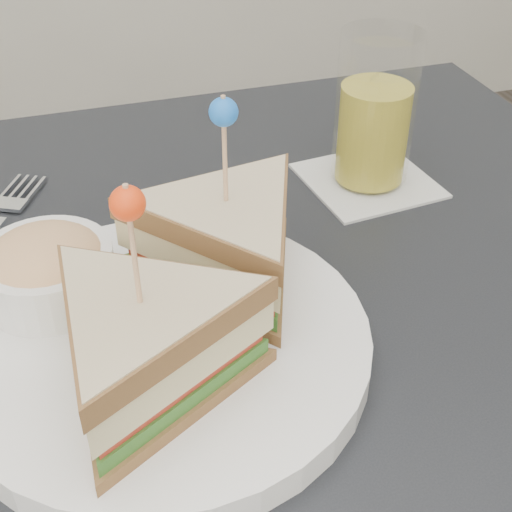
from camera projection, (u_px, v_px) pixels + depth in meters
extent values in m
cube|color=black|center=(247.00, 336.00, 0.53)|extent=(0.80, 0.80, 0.03)
cylinder|color=black|center=(399.00, 319.00, 1.11)|extent=(0.04, 0.04, 0.72)
cylinder|color=white|center=(163.00, 347.00, 0.49)|extent=(0.29, 0.29, 0.02)
cylinder|color=white|center=(162.00, 335.00, 0.48)|extent=(0.29, 0.29, 0.01)
cylinder|color=#E2AE82|center=(134.00, 256.00, 0.38)|extent=(0.00, 0.00, 0.09)
sphere|color=#FF3E10|center=(128.00, 203.00, 0.36)|extent=(0.02, 0.02, 0.02)
cylinder|color=#E2AE82|center=(225.00, 159.00, 0.47)|extent=(0.00, 0.00, 0.09)
sphere|color=blue|center=(224.00, 112.00, 0.45)|extent=(0.02, 0.02, 0.02)
cylinder|color=white|center=(48.00, 276.00, 0.50)|extent=(0.10, 0.10, 0.04)
ellipsoid|color=#E0B772|center=(45.00, 260.00, 0.50)|extent=(0.09, 0.09, 0.04)
cube|color=white|center=(9.00, 204.00, 0.64)|extent=(0.03, 0.03, 0.00)
cube|color=silver|center=(368.00, 180.00, 0.68)|extent=(0.12, 0.12, 0.00)
cylinder|color=gold|center=(373.00, 133.00, 0.65)|extent=(0.07, 0.07, 0.09)
cylinder|color=white|center=(375.00, 111.00, 0.64)|extent=(0.08, 0.08, 0.14)
cube|color=white|center=(382.00, 86.00, 0.64)|extent=(0.02, 0.02, 0.02)
cube|color=white|center=(369.00, 99.00, 0.62)|extent=(0.02, 0.02, 0.02)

